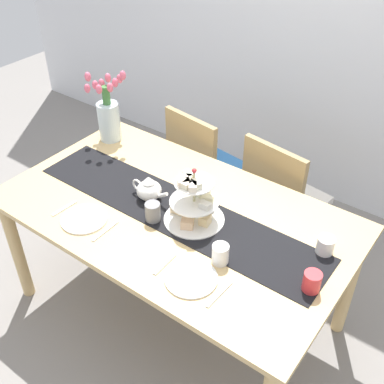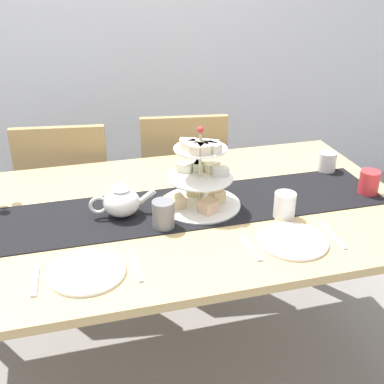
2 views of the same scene
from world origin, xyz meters
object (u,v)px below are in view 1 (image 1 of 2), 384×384
at_px(chair_left, 203,165).
at_px(cream_jug, 325,245).
at_px(knife_left, 105,231).
at_px(tiered_cake_stand, 194,203).
at_px(dining_table, 175,225).
at_px(mug_grey, 153,212).
at_px(dinner_plate_left, 84,219).
at_px(mug_orange, 312,282).
at_px(fork_left, 64,208).
at_px(tulip_vase, 108,115).
at_px(mug_white_text, 220,254).
at_px(dinner_plate_right, 191,278).
at_px(fork_right, 165,264).
at_px(chair_right, 281,197).
at_px(teapot, 149,190).
at_px(knife_right, 219,294).

distance_m(chair_left, cream_jug, 1.26).
bearing_deg(knife_left, tiered_cake_stand, 47.98).
height_order(dining_table, chair_left, chair_left).
xyz_separation_m(chair_left, mug_grey, (0.31, -0.86, 0.31)).
relative_size(dinner_plate_left, knife_left, 1.35).
distance_m(dinner_plate_left, mug_orange, 1.12).
bearing_deg(fork_left, tulip_vase, 114.84).
height_order(dining_table, mug_white_text, mug_white_text).
bearing_deg(mug_orange, mug_white_text, -167.23).
distance_m(tulip_vase, fork_left, 0.73).
bearing_deg(dinner_plate_right, mug_grey, 152.12).
bearing_deg(fork_right, tulip_vase, 146.00).
xyz_separation_m(fork_left, fork_right, (0.66, 0.00, 0.00)).
relative_size(tiered_cake_stand, fork_left, 2.03).
distance_m(cream_jug, fork_right, 0.73).
distance_m(dinner_plate_right, mug_grey, 0.44).
xyz_separation_m(dinner_plate_left, mug_orange, (1.09, 0.25, 0.04)).
xyz_separation_m(chair_right, fork_right, (-0.04, -1.06, 0.27)).
relative_size(cream_jug, mug_white_text, 0.89).
distance_m(chair_left, mug_white_text, 1.21).
distance_m(tiered_cake_stand, mug_orange, 0.66).
height_order(dinner_plate_left, knife_left, dinner_plate_left).
distance_m(mug_grey, mug_orange, 0.82).
bearing_deg(dinner_plate_right, fork_left, 180.00).
relative_size(knife_left, mug_orange, 1.79).
relative_size(tulip_vase, cream_jug, 5.40).
height_order(chair_left, mug_white_text, chair_left).
relative_size(dining_table, knife_left, 10.52).
height_order(chair_left, teapot, chair_left).
distance_m(chair_left, knife_left, 1.11).
distance_m(tiered_cake_stand, cream_jug, 0.64).
distance_m(knife_left, knife_right, 0.66).
bearing_deg(knife_right, cream_jug, 63.60).
xyz_separation_m(tiered_cake_stand, dinner_plate_left, (-0.44, -0.32, -0.10)).
relative_size(dining_table, dinner_plate_left, 7.78).
height_order(fork_right, mug_white_text, mug_white_text).
xyz_separation_m(dinner_plate_right, mug_white_text, (0.04, 0.16, 0.04)).
relative_size(chair_right, cream_jug, 10.71).
bearing_deg(knife_right, tiered_cake_stand, 138.49).
relative_size(tulip_vase, dinner_plate_right, 1.99).
bearing_deg(knife_left, mug_white_text, 16.10).
xyz_separation_m(dining_table, mug_grey, (-0.04, -0.12, 0.15)).
height_order(chair_right, tulip_vase, tulip_vase).
bearing_deg(chair_left, fork_right, -62.80).
relative_size(chair_left, mug_orange, 9.58).
bearing_deg(chair_right, dinner_plate_right, -84.45).
xyz_separation_m(knife_left, dinner_plate_right, (0.51, 0.00, 0.00)).
distance_m(dining_table, knife_right, 0.59).
relative_size(knife_left, mug_grey, 1.79).
height_order(dinner_plate_left, fork_left, dinner_plate_left).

